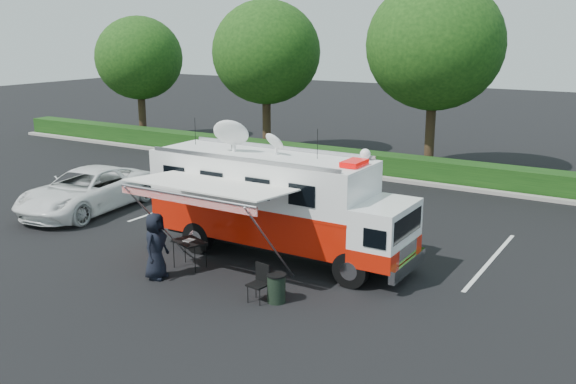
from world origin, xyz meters
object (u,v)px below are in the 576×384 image
(folding_table, at_px, (189,242))
(trash_bin, at_px, (276,288))
(white_suv, at_px, (88,211))
(command_truck, at_px, (277,203))

(folding_table, height_order, trash_bin, folding_table)
(white_suv, bearing_deg, folding_table, -26.25)
(command_truck, xyz_separation_m, trash_bin, (1.76, -2.80, -1.30))
(command_truck, xyz_separation_m, white_suv, (-8.74, 0.47, -1.67))
(white_suv, bearing_deg, trash_bin, -23.86)
(trash_bin, bearing_deg, command_truck, 122.10)
(command_truck, distance_m, folding_table, 2.80)
(folding_table, bearing_deg, command_truck, 51.83)
(command_truck, relative_size, white_suv, 1.43)
(command_truck, bearing_deg, folding_table, -128.17)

